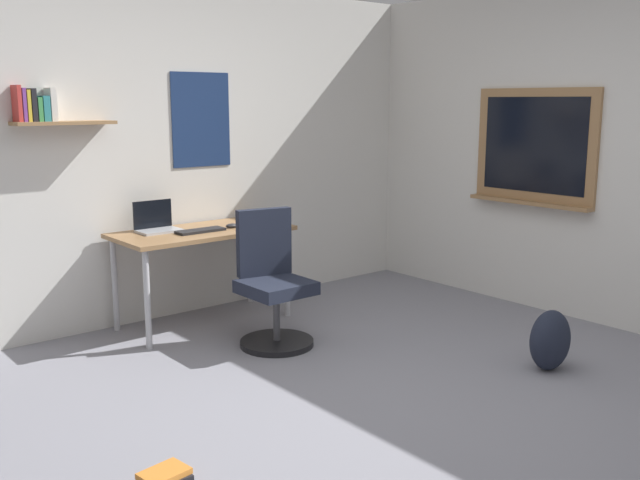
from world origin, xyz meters
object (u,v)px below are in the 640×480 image
computer_mouse (232,226)px  backpack (550,340)px  office_chair (273,287)px  keyboard (200,231)px  book_stack_on_floor (165,476)px  desk (203,239)px  laptop (157,224)px  coffee_mug (265,217)px

computer_mouse → backpack: size_ratio=0.26×
office_chair → keyboard: bearing=107.4°
computer_mouse → backpack: 2.46m
computer_mouse → book_stack_on_floor: computer_mouse is taller
desk → office_chair: office_chair is taller
laptop → coffee_mug: bearing=-12.1°
laptop → computer_mouse: size_ratio=2.98×
backpack → book_stack_on_floor: bearing=172.6°
office_chair → book_stack_on_floor: (-1.49, -1.22, -0.38)m
laptop → computer_mouse: (0.51, -0.24, -0.04)m
desk → book_stack_on_floor: size_ratio=5.81×
keyboard → book_stack_on_floor: size_ratio=1.62×
office_chair → backpack: 1.89m
backpack → laptop: bearing=121.7°
laptop → backpack: (1.50, -2.42, -0.60)m
office_chair → laptop: bearing=116.3°
office_chair → coffee_mug: (0.43, 0.69, 0.38)m
keyboard → coffee_mug: (0.63, 0.05, 0.04)m
desk → backpack: bearing=-62.1°
desk → backpack: desk is taller
keyboard → coffee_mug: size_ratio=4.02×
keyboard → computer_mouse: bearing=0.0°
laptop → backpack: 2.91m
desk → book_stack_on_floor: desk is taller
desk → computer_mouse: bearing=-20.9°
desk → keyboard: (-0.07, -0.08, 0.09)m
laptop → desk: bearing=-27.3°
office_chair → book_stack_on_floor: size_ratio=4.16×
computer_mouse → book_stack_on_floor: bearing=-130.3°
office_chair → keyboard: 0.75m
office_chair → book_stack_on_floor: bearing=-140.8°
desk → coffee_mug: (0.56, -0.03, 0.12)m
computer_mouse → coffee_mug: (0.35, 0.05, 0.03)m
desk → computer_mouse: size_ratio=12.76×
coffee_mug → backpack: bearing=-74.2°
desk → laptop: size_ratio=4.28×
office_chair → coffee_mug: office_chair is taller
laptop → computer_mouse: laptop is taller
office_chair → computer_mouse: size_ratio=9.13×
office_chair → book_stack_on_floor: office_chair is taller
laptop → book_stack_on_floor: laptop is taller
laptop → book_stack_on_floor: bearing=-116.8°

